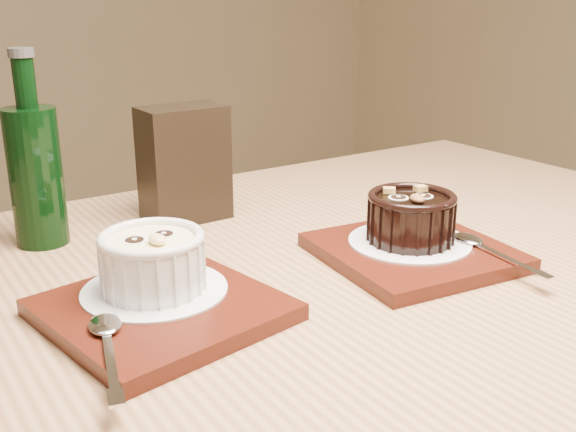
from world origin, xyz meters
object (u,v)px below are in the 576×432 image
Objects in this scene: condiment_stand at (184,164)px; green_bottle at (35,171)px; tray_right at (413,252)px; table at (307,366)px; ramekin_dark at (411,215)px; ramekin_white at (153,259)px; tray_left at (162,310)px.

green_bottle is (-0.17, 0.02, 0.01)m from condiment_stand.
table is at bearing 175.15° from tray_right.
green_bottle is at bearing 163.08° from ramekin_dark.
table is 13.10× the size of ramekin_white.
ramekin_white reaches higher than tray_right.
ramekin_dark is at bearing -60.81° from condiment_stand.
tray_left is 1.00× the size of tray_right.
tray_left is at bearing -82.91° from green_bottle.
tray_right is at bearing -10.28° from ramekin_white.
tray_left is at bearing -160.29° from ramekin_dark.
ramekin_dark is (0.00, 0.01, 0.04)m from tray_right.
condiment_stand reaches higher than ramekin_white.
table is 0.18m from tray_left.
condiment_stand is at bearing 57.24° from ramekin_white.
ramekin_white is (0.00, 0.02, 0.04)m from tray_left.
green_bottle is at bearing 174.43° from condiment_stand.
tray_right is 0.30m from condiment_stand.
condiment_stand is (-0.14, 0.26, 0.06)m from tray_right.
condiment_stand reaches higher than table.
ramekin_dark is at bearing -8.28° from ramekin_white.
tray_right is (0.27, -0.05, -0.04)m from ramekin_white.
condiment_stand is at bearing 142.83° from ramekin_dark.
tray_right is 0.42m from green_bottle.
tray_left is at bearing 174.12° from tray_right.
table is at bearing -88.79° from condiment_stand.
ramekin_dark is at bearing -0.78° from table.
tray_left is at bearing 173.21° from table.
condiment_stand is 0.17m from green_bottle.
ramekin_dark is at bearing -40.55° from green_bottle.
tray_left is 1.94× the size of ramekin_dark.
table is 0.19m from ramekin_dark.
tray_right is (0.13, -0.01, 0.10)m from table.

